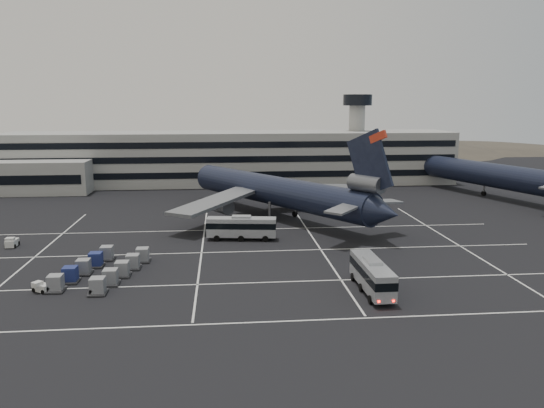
{
  "coord_description": "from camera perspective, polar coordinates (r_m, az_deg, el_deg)",
  "views": [
    {
      "loc": [
        -2.69,
        -72.66,
        22.2
      ],
      "look_at": [
        5.62,
        15.31,
        5.0
      ],
      "focal_mm": 35.0,
      "sensor_mm": 36.0,
      "label": 1
    }
  ],
  "objects": [
    {
      "name": "trijet_main",
      "position": [
        101.67,
        0.59,
        1.42
      ],
      "size": [
        40.48,
        50.59,
        18.08
      ],
      "rotation": [
        0.0,
        0.0,
        0.59
      ],
      "color": "black",
      "rests_on": "ground"
    },
    {
      "name": "terminal",
      "position": [
        144.61,
        -5.49,
        4.9
      ],
      "size": [
        125.0,
        26.0,
        24.0
      ],
      "color": "gray",
      "rests_on": "ground"
    },
    {
      "name": "tug_a",
      "position": [
        91.4,
        -26.2,
        -3.74
      ],
      "size": [
        1.59,
        2.57,
        1.6
      ],
      "rotation": [
        0.0,
        0.0,
        0.03
      ],
      "color": "silver",
      "rests_on": "ground"
    },
    {
      "name": "uld_cluster",
      "position": [
        72.39,
        -17.74,
        -6.58
      ],
      "size": [
        11.16,
        16.66,
        1.99
      ],
      "rotation": [
        0.0,
        0.0,
        -0.27
      ],
      "color": "#2D2D30",
      "rests_on": "ground"
    },
    {
      "name": "bus_near",
      "position": [
        64.15,
        10.7,
        -7.38
      ],
      "size": [
        2.92,
        11.25,
        3.96
      ],
      "rotation": [
        0.0,
        0.0,
        0.01
      ],
      "color": "#92969A",
      "rests_on": "ground"
    },
    {
      "name": "tug_b",
      "position": [
        68.89,
        -23.46,
        -8.2
      ],
      "size": [
        2.44,
        2.18,
        1.35
      ],
      "rotation": [
        0.0,
        0.0,
        1.01
      ],
      "color": "silver",
      "rests_on": "ground"
    },
    {
      "name": "hills",
      "position": [
        245.93,
        -0.52,
        3.01
      ],
      "size": [
        352.0,
        180.0,
        44.0
      ],
      "color": "#38332B",
      "rests_on": "ground"
    },
    {
      "name": "bus_far",
      "position": [
        86.2,
        -3.3,
        -2.44
      ],
      "size": [
        11.49,
        4.06,
        3.97
      ],
      "rotation": [
        0.0,
        0.0,
        1.44
      ],
      "color": "#92969A",
      "rests_on": "ground"
    },
    {
      "name": "lane_markings",
      "position": [
        76.75,
        -2.46,
        -5.8
      ],
      "size": [
        90.0,
        55.62,
        0.01
      ],
      "color": "silver",
      "rests_on": "ground"
    },
    {
      "name": "ground",
      "position": [
        76.02,
        -3.15,
        -5.98
      ],
      "size": [
        260.0,
        260.0,
        0.0
      ],
      "primitive_type": "plane",
      "color": "black",
      "rests_on": "ground"
    },
    {
      "name": "trijet_far",
      "position": [
        134.81,
        22.25,
        3.05
      ],
      "size": [
        27.05,
        56.03,
        18.08
      ],
      "rotation": [
        0.0,
        0.0,
        0.33
      ],
      "color": "black",
      "rests_on": "ground"
    }
  ]
}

